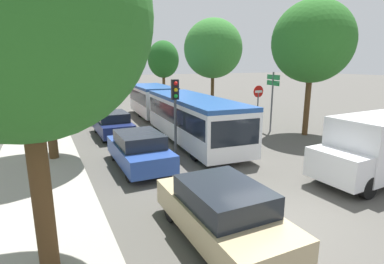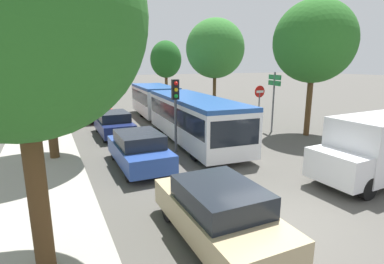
{
  "view_description": "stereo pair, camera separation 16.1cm",
  "coord_description": "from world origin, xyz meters",
  "px_view_note": "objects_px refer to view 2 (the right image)",
  "views": [
    {
      "loc": [
        -5.44,
        -5.48,
        4.12
      ],
      "look_at": [
        0.2,
        5.83,
        1.2
      ],
      "focal_mm": 28.0,
      "sensor_mm": 36.0,
      "label": 1
    },
    {
      "loc": [
        -5.3,
        -5.55,
        4.12
      ],
      "look_at": [
        0.2,
        5.83,
        1.2
      ],
      "focal_mm": 28.0,
      "sensor_mm": 36.0,
      "label": 2
    }
  ],
  "objects_px": {
    "queued_car_white": "(86,102)",
    "direction_sign_post": "(274,90)",
    "articulated_bus": "(174,107)",
    "traffic_light": "(175,100)",
    "no_entry_sign": "(259,102)",
    "tree_left_distant": "(42,50)",
    "tree_right_near": "(314,42)",
    "tree_right_far": "(166,59)",
    "queued_car_black": "(81,96)",
    "white_van": "(380,147)",
    "city_bus_rear": "(71,82)",
    "tree_left_far": "(45,60)",
    "queued_car_navy": "(114,124)",
    "tree_left_mid": "(41,23)",
    "queued_car_blue": "(139,150)",
    "queued_car_tan": "(218,212)",
    "queued_car_red": "(96,110)",
    "tree_left_near": "(15,23)",
    "tree_right_mid": "(215,50)"
  },
  "relations": [
    {
      "from": "queued_car_white",
      "to": "direction_sign_post",
      "type": "xyz_separation_m",
      "value": [
        9.08,
        -14.22,
        1.86
      ]
    },
    {
      "from": "articulated_bus",
      "to": "traffic_light",
      "type": "relative_size",
      "value": 4.8
    },
    {
      "from": "no_entry_sign",
      "to": "tree_left_distant",
      "type": "bearing_deg",
      "value": -147.24
    },
    {
      "from": "articulated_bus",
      "to": "traffic_light",
      "type": "xyz_separation_m",
      "value": [
        -1.88,
        -4.82,
        1.11
      ]
    },
    {
      "from": "tree_right_near",
      "to": "tree_right_far",
      "type": "bearing_deg",
      "value": 91.96
    },
    {
      "from": "direction_sign_post",
      "to": "tree_right_near",
      "type": "relative_size",
      "value": 0.48
    },
    {
      "from": "tree_left_distant",
      "to": "tree_right_near",
      "type": "bearing_deg",
      "value": -55.32
    },
    {
      "from": "articulated_bus",
      "to": "tree_right_far",
      "type": "xyz_separation_m",
      "value": [
        5.61,
        15.9,
        3.12
      ]
    },
    {
      "from": "queued_car_black",
      "to": "direction_sign_post",
      "type": "relative_size",
      "value": 1.11
    },
    {
      "from": "white_van",
      "to": "queued_car_black",
      "type": "bearing_deg",
      "value": -77.09
    },
    {
      "from": "city_bus_rear",
      "to": "tree_right_far",
      "type": "distance_m",
      "value": 17.63
    },
    {
      "from": "direction_sign_post",
      "to": "tree_right_far",
      "type": "height_order",
      "value": "tree_right_far"
    },
    {
      "from": "city_bus_rear",
      "to": "direction_sign_post",
      "type": "bearing_deg",
      "value": -163.39
    },
    {
      "from": "articulated_bus",
      "to": "no_entry_sign",
      "type": "bearing_deg",
      "value": 58.44
    },
    {
      "from": "no_entry_sign",
      "to": "city_bus_rear",
      "type": "bearing_deg",
      "value": -166.6
    },
    {
      "from": "tree_left_far",
      "to": "tree_right_near",
      "type": "distance_m",
      "value": 16.02
    },
    {
      "from": "direction_sign_post",
      "to": "tree_right_far",
      "type": "bearing_deg",
      "value": -79.12
    },
    {
      "from": "queued_car_navy",
      "to": "tree_left_mid",
      "type": "bearing_deg",
      "value": 137.45
    },
    {
      "from": "queued_car_blue",
      "to": "tree_left_distant",
      "type": "height_order",
      "value": "tree_left_distant"
    },
    {
      "from": "queued_car_tan",
      "to": "tree_left_mid",
      "type": "bearing_deg",
      "value": 22.66
    },
    {
      "from": "queued_car_white",
      "to": "queued_car_black",
      "type": "relative_size",
      "value": 0.99
    },
    {
      "from": "queued_car_red",
      "to": "tree_left_near",
      "type": "relative_size",
      "value": 0.61
    },
    {
      "from": "articulated_bus",
      "to": "no_entry_sign",
      "type": "distance_m",
      "value": 5.28
    },
    {
      "from": "tree_left_far",
      "to": "queued_car_red",
      "type": "bearing_deg",
      "value": 27.27
    },
    {
      "from": "tree_right_near",
      "to": "tree_right_far",
      "type": "height_order",
      "value": "tree_right_near"
    },
    {
      "from": "tree_right_mid",
      "to": "tree_left_mid",
      "type": "bearing_deg",
      "value": -145.53
    },
    {
      "from": "traffic_light",
      "to": "tree_left_far",
      "type": "distance_m",
      "value": 10.22
    },
    {
      "from": "city_bus_rear",
      "to": "no_entry_sign",
      "type": "height_order",
      "value": "no_entry_sign"
    },
    {
      "from": "city_bus_rear",
      "to": "tree_left_distant",
      "type": "xyz_separation_m",
      "value": [
        -3.35,
        -15.97,
        3.88
      ]
    },
    {
      "from": "queued_car_red",
      "to": "tree_right_far",
      "type": "relative_size",
      "value": 0.65
    },
    {
      "from": "queued_car_blue",
      "to": "tree_left_mid",
      "type": "relative_size",
      "value": 0.49
    },
    {
      "from": "tree_left_far",
      "to": "tree_right_near",
      "type": "xyz_separation_m",
      "value": [
        13.38,
        -8.75,
        0.96
      ]
    },
    {
      "from": "direction_sign_post",
      "to": "tree_left_near",
      "type": "xyz_separation_m",
      "value": [
        -12.54,
        -7.93,
        2.23
      ]
    },
    {
      "from": "articulated_bus",
      "to": "queued_car_tan",
      "type": "bearing_deg",
      "value": -12.58
    },
    {
      "from": "queued_car_black",
      "to": "tree_right_near",
      "type": "xyz_separation_m",
      "value": [
        10.25,
        -21.3,
        4.55
      ]
    },
    {
      "from": "queued_car_black",
      "to": "tree_left_near",
      "type": "xyz_separation_m",
      "value": [
        -3.55,
        -27.69,
        4.08
      ]
    },
    {
      "from": "queued_car_white",
      "to": "queued_car_black",
      "type": "xyz_separation_m",
      "value": [
        0.1,
        5.53,
        0.01
      ]
    },
    {
      "from": "queued_car_tan",
      "to": "queued_car_red",
      "type": "height_order",
      "value": "queued_car_red"
    },
    {
      "from": "queued_car_black",
      "to": "tree_left_near",
      "type": "bearing_deg",
      "value": 173.59
    },
    {
      "from": "queued_car_tan",
      "to": "tree_right_mid",
      "type": "relative_size",
      "value": 0.53
    },
    {
      "from": "queued_car_blue",
      "to": "tree_right_near",
      "type": "distance_m",
      "value": 11.34
    },
    {
      "from": "queued_car_blue",
      "to": "queued_car_red",
      "type": "height_order",
      "value": "queued_car_red"
    },
    {
      "from": "articulated_bus",
      "to": "tree_right_mid",
      "type": "bearing_deg",
      "value": 136.6
    },
    {
      "from": "traffic_light",
      "to": "tree_left_distant",
      "type": "relative_size",
      "value": 0.41
    },
    {
      "from": "city_bus_rear",
      "to": "traffic_light",
      "type": "distance_m",
      "value": 35.39
    },
    {
      "from": "articulated_bus",
      "to": "queued_car_navy",
      "type": "xyz_separation_m",
      "value": [
        -3.84,
        -0.24,
        -0.67
      ]
    },
    {
      "from": "tree_left_far",
      "to": "tree_left_distant",
      "type": "bearing_deg",
      "value": 90.47
    },
    {
      "from": "tree_left_distant",
      "to": "no_entry_sign",
      "type": "bearing_deg",
      "value": -57.24
    },
    {
      "from": "articulated_bus",
      "to": "queued_car_tan",
      "type": "distance_m",
      "value": 12.51
    },
    {
      "from": "queued_car_tan",
      "to": "tree_left_near",
      "type": "relative_size",
      "value": 0.59
    }
  ]
}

